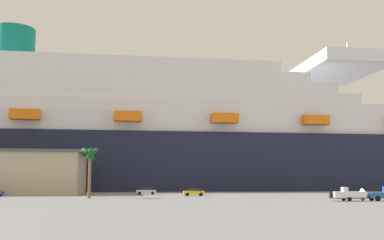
% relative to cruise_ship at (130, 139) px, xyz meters
% --- Properties ---
extents(ground_plane, '(600.00, 600.00, 0.00)m').
position_rel_cruise_ship_xyz_m(ground_plane, '(22.35, -30.07, -16.70)').
color(ground_plane, gray).
extents(cruise_ship, '(288.39, 47.31, 58.80)m').
position_rel_cruise_ship_xyz_m(cruise_ship, '(0.00, 0.00, 0.00)').
color(cruise_ship, '#191E38').
rests_on(cruise_ship, ground_plane).
extents(small_boat_on_trailer, '(7.09, 2.36, 2.15)m').
position_rel_cruise_ship_xyz_m(small_boat_on_trailer, '(36.83, -81.39, -15.73)').
color(small_boat_on_trailer, '#595960').
rests_on(small_boat_on_trailer, ground_plane).
extents(palm_tree, '(3.43, 3.63, 9.19)m').
position_rel_cruise_ship_xyz_m(palm_tree, '(-5.26, -64.61, -9.44)').
color(palm_tree, brown).
rests_on(palm_tree, ground_plane).
extents(parked_car_silver_sedan, '(4.57, 2.20, 1.58)m').
position_rel_cruise_ship_xyz_m(parked_car_silver_sedan, '(5.22, -42.79, -15.86)').
color(parked_car_silver_sedan, silver).
rests_on(parked_car_silver_sedan, ground_plane).
extents(parked_car_yellow_taxi, '(4.38, 2.15, 1.58)m').
position_rel_cruise_ship_xyz_m(parked_car_yellow_taxi, '(15.06, -53.63, -15.86)').
color(parked_car_yellow_taxi, yellow).
rests_on(parked_car_yellow_taxi, ground_plane).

